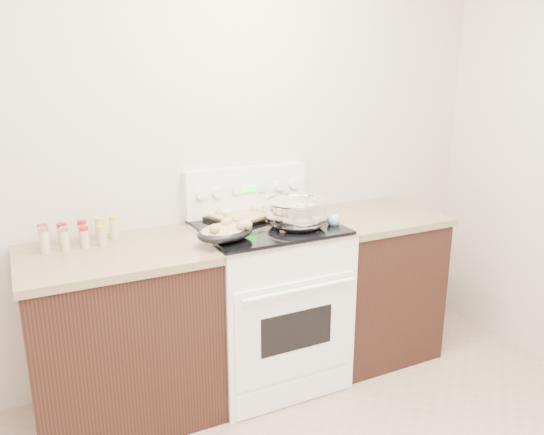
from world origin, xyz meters
TOP-DOWN VIEW (x-y plane):
  - room_shell at (0.00, 0.00)m, footprint 4.10×3.60m
  - counter_left at (-0.48, 1.43)m, footprint 0.93×0.67m
  - counter_right at (1.08, 1.43)m, footprint 0.73×0.67m
  - kitchen_range at (0.35, 1.42)m, footprint 0.78×0.73m
  - mixing_bowl at (0.47, 1.32)m, footprint 0.44×0.44m
  - roasting_pan at (0.04, 1.27)m, footprint 0.37×0.31m
  - baking_sheet at (0.31, 1.61)m, footprint 0.51×0.44m
  - wooden_spoon at (0.38, 1.31)m, footprint 0.13×0.27m
  - blue_ladle at (0.69, 1.28)m, footprint 0.19×0.22m
  - spice_jars at (-0.63, 1.59)m, footprint 0.39×0.16m

SIDE VIEW (x-z plane):
  - counter_left at x=-0.48m, z-range 0.00..0.92m
  - counter_right at x=1.08m, z-range 0.00..0.92m
  - kitchen_range at x=0.35m, z-range -0.12..1.10m
  - wooden_spoon at x=0.38m, z-range 0.93..0.98m
  - baking_sheet at x=0.31m, z-range 0.93..0.99m
  - blue_ladle at x=0.69m, z-range 0.93..1.02m
  - spice_jars at x=-0.63m, z-range 0.91..1.05m
  - roasting_pan at x=0.04m, z-range 0.94..1.05m
  - mixing_bowl at x=0.47m, z-range 0.92..1.12m
  - room_shell at x=0.00m, z-range 0.33..3.08m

